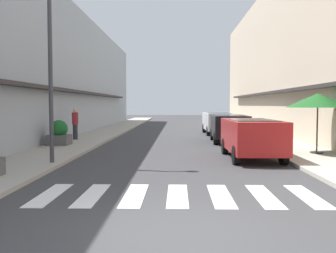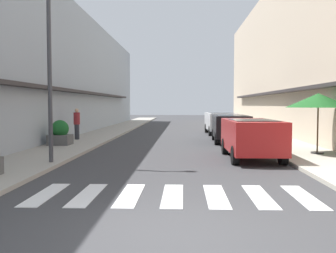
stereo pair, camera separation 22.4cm
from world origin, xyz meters
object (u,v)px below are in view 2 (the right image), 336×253
at_px(street_lamp, 55,52).
at_px(pedestrian_walking_near, 77,123).
at_px(parked_car_far, 220,121).
at_px(cafe_umbrella, 318,101).
at_px(parked_car_mid, 230,125).
at_px(parked_car_near, 251,134).
at_px(planter_midblock, 60,134).

xyz_separation_m(street_lamp, pedestrian_walking_near, (-1.63, 8.14, -2.73)).
bearing_deg(parked_car_far, cafe_umbrella, -76.31).
bearing_deg(parked_car_mid, pedestrian_walking_near, 178.71).
bearing_deg(parked_car_mid, parked_car_near, -90.00).
height_order(parked_car_near, street_lamp, street_lamp).
height_order(parked_car_far, planter_midblock, parked_car_far).
height_order(parked_car_mid, planter_midblock, parked_car_mid).
distance_m(cafe_umbrella, pedestrian_walking_near, 12.38).
bearing_deg(parked_car_near, pedestrian_walking_near, 142.45).
xyz_separation_m(parked_car_far, cafe_umbrella, (2.69, -11.05, 1.25)).
xyz_separation_m(parked_car_near, street_lamp, (-6.69, -1.74, 2.82)).
xyz_separation_m(parked_car_mid, pedestrian_walking_near, (-8.32, 0.19, 0.09)).
height_order(parked_car_near, pedestrian_walking_near, pedestrian_walking_near).
bearing_deg(cafe_umbrella, street_lamp, -164.58).
relative_size(parked_car_mid, pedestrian_walking_near, 2.36).
bearing_deg(parked_car_mid, cafe_umbrella, -63.35).
distance_m(parked_car_far, cafe_umbrella, 11.44).
bearing_deg(pedestrian_walking_near, parked_car_near, 147.93).
height_order(parked_car_far, cafe_umbrella, cafe_umbrella).
height_order(parked_car_far, pedestrian_walking_near, pedestrian_walking_near).
xyz_separation_m(parked_car_mid, planter_midblock, (-8.32, -2.61, -0.28)).
bearing_deg(parked_car_far, parked_car_near, -90.00).
distance_m(parked_car_far, pedestrian_walking_near, 9.97).
bearing_deg(planter_midblock, cafe_umbrella, -14.05).
bearing_deg(parked_car_far, street_lamp, -116.14).
relative_size(street_lamp, pedestrian_walking_near, 3.54).
height_order(parked_car_near, cafe_umbrella, cafe_umbrella).
bearing_deg(planter_midblock, parked_car_near, -23.39).
xyz_separation_m(parked_car_near, cafe_umbrella, (2.69, 0.84, 1.25)).
bearing_deg(cafe_umbrella, planter_midblock, 165.95).
bearing_deg(street_lamp, cafe_umbrella, 15.42).
distance_m(parked_car_mid, planter_midblock, 8.73).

